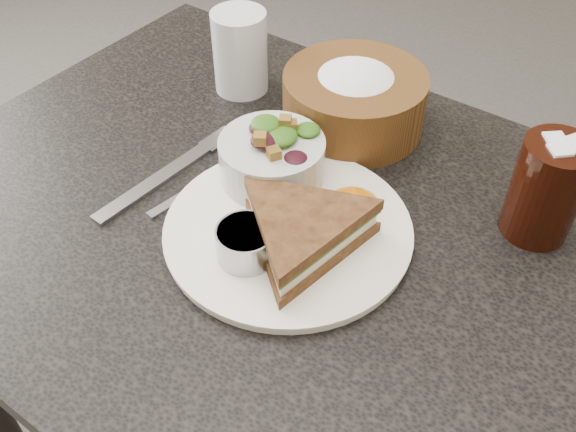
% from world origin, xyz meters
% --- Properties ---
extents(dining_table, '(1.00, 0.70, 0.75)m').
position_xyz_m(dining_table, '(0.00, 0.00, 0.38)').
color(dining_table, black).
rests_on(dining_table, floor).
extents(dinner_plate, '(0.29, 0.29, 0.01)m').
position_xyz_m(dinner_plate, '(-0.00, -0.02, 0.76)').
color(dinner_plate, white).
rests_on(dinner_plate, dining_table).
extents(sandwich, '(0.26, 0.26, 0.05)m').
position_xyz_m(sandwich, '(0.03, -0.04, 0.79)').
color(sandwich, brown).
rests_on(sandwich, dinner_plate).
extents(salad_bowl, '(0.15, 0.15, 0.08)m').
position_xyz_m(salad_bowl, '(-0.07, 0.04, 0.80)').
color(salad_bowl, '#BCC1BE').
rests_on(salad_bowl, dinner_plate).
extents(dressing_ramekin, '(0.07, 0.07, 0.04)m').
position_xyz_m(dressing_ramekin, '(-0.01, -0.08, 0.78)').
color(dressing_ramekin, '#9B9DA5').
rests_on(dressing_ramekin, dinner_plate).
extents(orange_wedge, '(0.07, 0.07, 0.03)m').
position_xyz_m(orange_wedge, '(0.04, 0.06, 0.78)').
color(orange_wedge, orange).
rests_on(orange_wedge, dinner_plate).
extents(fork, '(0.04, 0.21, 0.01)m').
position_xyz_m(fork, '(-0.19, -0.03, 0.75)').
color(fork, '#939496').
rests_on(fork, dining_table).
extents(knife, '(0.04, 0.19, 0.00)m').
position_xyz_m(knife, '(-0.14, 0.00, 0.75)').
color(knife, '#969AA2').
rests_on(knife, dining_table).
extents(bread_basket, '(0.21, 0.21, 0.11)m').
position_xyz_m(bread_basket, '(-0.05, 0.21, 0.81)').
color(bread_basket, '#583817').
rests_on(bread_basket, dining_table).
extents(cola_glass, '(0.10, 0.10, 0.14)m').
position_xyz_m(cola_glass, '(0.23, 0.16, 0.82)').
color(cola_glass, black).
rests_on(cola_glass, dining_table).
extents(water_glass, '(0.08, 0.08, 0.12)m').
position_xyz_m(water_glass, '(-0.24, 0.19, 0.81)').
color(water_glass, silver).
rests_on(water_glass, dining_table).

